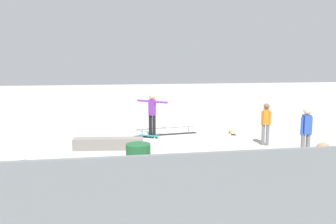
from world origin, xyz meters
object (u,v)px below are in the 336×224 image
bystander_red_shirt (320,188)px  trash_bin (138,164)px  skater_main (152,112)px  bystander_blue_shirt (306,131)px  skate_ledge (108,144)px  loose_skateboard_black (23,164)px  skateboard_main (149,136)px  loose_skateboard_natural (232,132)px  grind_rail (166,131)px  bystander_orange_shirt (266,122)px

bystander_red_shirt → trash_bin: 4.16m
skater_main → bystander_blue_shirt: 5.64m
skate_ledge → trash_bin: size_ratio=2.33×
skater_main → loose_skateboard_black: (4.05, 3.14, -0.92)m
skate_ledge → skateboard_main: size_ratio=2.89×
skater_main → loose_skateboard_natural: 3.41m
skater_main → trash_bin: skater_main is taller
bystander_blue_shirt → loose_skateboard_black: (8.16, -0.72, -0.82)m
loose_skateboard_natural → bystander_red_shirt: bearing=179.1°
skateboard_main → grind_rail: bearing=-122.6°
loose_skateboard_black → skater_main: bearing=-64.5°
grind_rail → skater_main: (0.59, 0.29, 0.86)m
skate_ledge → loose_skateboard_black: 2.83m
bystander_orange_shirt → loose_skateboard_black: 7.93m
skate_ledge → trash_bin: bearing=102.0°
bystander_orange_shirt → bystander_red_shirt: bystander_red_shirt is taller
grind_rail → bystander_blue_shirt: bearing=122.5°
bystander_red_shirt → bystander_blue_shirt: bystander_red_shirt is taller
skater_main → loose_skateboard_black: 5.21m
bystander_blue_shirt → grind_rail: bearing=132.8°
skate_ledge → bystander_red_shirt: size_ratio=1.37×
bystander_red_shirt → trash_bin: size_ratio=1.71×
loose_skateboard_natural → bystander_blue_shirt: bearing=-157.9°
skate_ledge → bystander_blue_shirt: (-5.79, 2.27, 0.71)m
bystander_blue_shirt → loose_skateboard_natural: size_ratio=1.93×
bystander_orange_shirt → trash_bin: bystander_orange_shirt is taller
bystander_red_shirt → bystander_blue_shirt: 5.00m
skateboard_main → loose_skateboard_natural: bearing=-148.6°
grind_rail → loose_skateboard_black: bearing=28.8°
bystander_orange_shirt → skateboard_main: bearing=177.2°
skate_ledge → loose_skateboard_natural: (-4.97, -1.65, -0.12)m
trash_bin → skateboard_main: bearing=-99.4°
loose_skateboard_black → trash_bin: (-3.10, 1.87, 0.42)m
bystander_orange_shirt → loose_skateboard_natural: (0.47, -2.01, -0.76)m
loose_skateboard_natural → bystander_orange_shirt: bearing=-156.6°
skater_main → bystander_red_shirt: skater_main is taller
bystander_orange_shirt → bystander_red_shirt: (2.10, 6.26, 0.12)m
skate_ledge → loose_skateboard_natural: 5.24m
skateboard_main → bystander_orange_shirt: 4.39m
skater_main → skateboard_main: bearing=77.8°
loose_skateboard_black → skate_ledge: bearing=-69.2°
skateboard_main → trash_bin: trash_bin is taller
skate_ledge → skater_main: size_ratio=1.35×
grind_rail → bystander_orange_shirt: (-3.17, 2.25, 0.70)m
skater_main → loose_skateboard_black: bearing=79.0°
bystander_orange_shirt → bystander_blue_shirt: 1.94m
bystander_orange_shirt → skater_main: bearing=175.0°
grind_rail → skate_ledge: skate_ledge is taller
grind_rail → bystander_blue_shirt: (-3.52, 4.16, 0.76)m
trash_bin → bystander_red_shirt: bearing=129.2°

